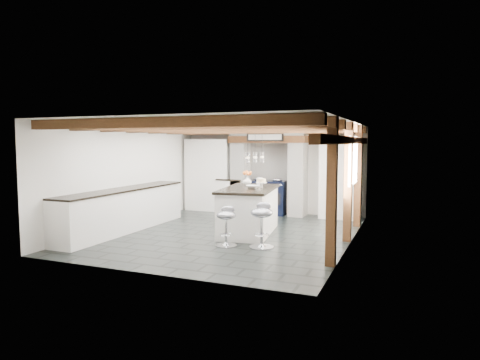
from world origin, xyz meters
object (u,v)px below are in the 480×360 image
at_px(range_cooker, 268,197).
at_px(bar_stool_near, 262,220).
at_px(bar_stool_far, 226,221).
at_px(kitchen_island, 249,210).

height_order(range_cooker, bar_stool_near, range_cooker).
relative_size(range_cooker, bar_stool_near, 1.20).
distance_m(range_cooker, bar_stool_far, 3.75).
distance_m(range_cooker, bar_stool_near, 3.76).
bearing_deg(bar_stool_far, bar_stool_near, -9.39).
bearing_deg(bar_stool_near, bar_stool_far, -166.89).
xyz_separation_m(kitchen_island, bar_stool_far, (0.03, -1.25, -0.03)).
bearing_deg(range_cooker, bar_stool_near, -73.61).
distance_m(kitchen_island, bar_stool_far, 1.25).
bearing_deg(kitchen_island, range_cooker, 90.75).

